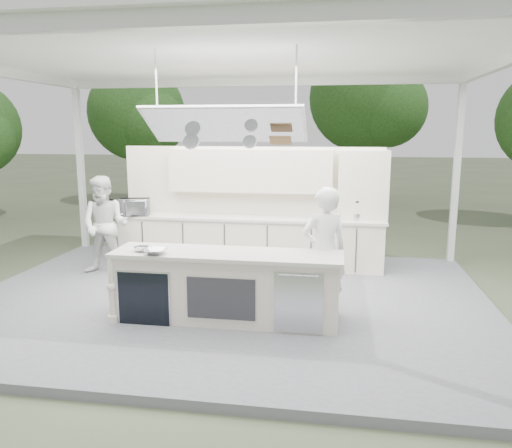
% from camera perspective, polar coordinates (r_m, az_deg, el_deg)
% --- Properties ---
extents(ground, '(90.00, 90.00, 0.00)m').
position_cam_1_polar(ground, '(7.89, -3.28, -9.18)').
color(ground, '#4E5A3D').
rests_on(ground, ground).
extents(stage_deck, '(8.00, 6.00, 0.12)m').
position_cam_1_polar(stage_deck, '(7.87, -3.29, -8.77)').
color(stage_deck, slate).
rests_on(stage_deck, ground).
extents(tent, '(8.20, 6.20, 3.86)m').
position_cam_1_polar(tent, '(7.48, -3.60, 18.60)').
color(tent, white).
rests_on(tent, ground).
extents(demo_island, '(3.10, 0.79, 0.95)m').
position_cam_1_polar(demo_island, '(6.82, -3.54, -7.13)').
color(demo_island, beige).
rests_on(demo_island, stage_deck).
extents(back_counter, '(5.08, 0.72, 0.95)m').
position_cam_1_polar(back_counter, '(9.51, -0.83, -1.95)').
color(back_counter, beige).
rests_on(back_counter, stage_deck).
extents(back_wall_unit, '(5.05, 0.48, 2.25)m').
position_cam_1_polar(back_wall_unit, '(9.49, 2.03, 4.00)').
color(back_wall_unit, beige).
rests_on(back_wall_unit, stage_deck).
extents(tree_cluster, '(19.55, 9.40, 5.85)m').
position_cam_1_polar(tree_cluster, '(17.12, 3.37, 12.72)').
color(tree_cluster, '#473323').
rests_on(tree_cluster, ground).
extents(head_chef, '(0.78, 0.67, 1.81)m').
position_cam_1_polar(head_chef, '(6.97, 7.77, -3.15)').
color(head_chef, white).
rests_on(head_chef, stage_deck).
extents(sous_chef, '(0.89, 0.72, 1.77)m').
position_cam_1_polar(sous_chef, '(9.31, -16.86, -0.15)').
color(sous_chef, silver).
rests_on(sous_chef, stage_deck).
extents(toaster_oven, '(0.65, 0.51, 0.31)m').
position_cam_1_polar(toaster_oven, '(9.84, -13.78, 1.89)').
color(toaster_oven, silver).
rests_on(toaster_oven, back_counter).
extents(bowl_large, '(0.30, 0.30, 0.07)m').
position_cam_1_polar(bowl_large, '(6.71, -11.43, -3.09)').
color(bowl_large, '#B0B3B8').
rests_on(bowl_large, demo_island).
extents(bowl_small, '(0.26, 0.26, 0.06)m').
position_cam_1_polar(bowl_small, '(6.90, -12.97, -2.80)').
color(bowl_small, silver).
rests_on(bowl_small, demo_island).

